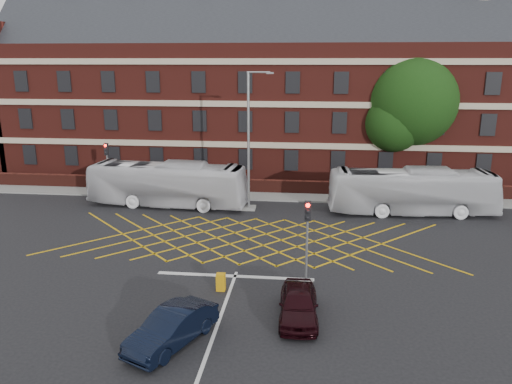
# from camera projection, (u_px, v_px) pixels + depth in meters

# --- Properties ---
(ground) EXTENTS (120.00, 120.00, 0.00)m
(ground) POSITION_uv_depth(u_px,v_px,m) (244.00, 251.00, 28.68)
(ground) COLOR black
(ground) RESTS_ON ground
(victorian_building) EXTENTS (51.00, 12.17, 20.40)m
(victorian_building) POSITION_uv_depth(u_px,v_px,m) (277.00, 90.00, 47.76)
(victorian_building) COLOR #561C16
(victorian_building) RESTS_ON ground
(boundary_wall) EXTENTS (56.00, 0.50, 1.10)m
(boundary_wall) POSITION_uv_depth(u_px,v_px,m) (265.00, 186.00, 41.02)
(boundary_wall) COLOR #461812
(boundary_wall) RESTS_ON ground
(far_pavement) EXTENTS (60.00, 3.00, 0.12)m
(far_pavement) POSITION_uv_depth(u_px,v_px,m) (264.00, 195.00, 40.19)
(far_pavement) COLOR slate
(far_pavement) RESTS_ON ground
(box_junction_hatching) EXTENTS (8.22, 8.22, 0.02)m
(box_junction_hatching) POSITION_uv_depth(u_px,v_px,m) (249.00, 239.00, 30.59)
(box_junction_hatching) COLOR #CC990C
(box_junction_hatching) RESTS_ON ground
(stop_line) EXTENTS (8.00, 0.30, 0.02)m
(stop_line) POSITION_uv_depth(u_px,v_px,m) (235.00, 276.00, 25.31)
(stop_line) COLOR silver
(stop_line) RESTS_ON ground
(centre_line) EXTENTS (0.15, 14.00, 0.02)m
(centre_line) POSITION_uv_depth(u_px,v_px,m) (209.00, 347.00, 19.07)
(centre_line) COLOR silver
(centre_line) RESTS_ON ground
(bus_left) EXTENTS (12.10, 3.78, 3.32)m
(bus_left) POSITION_uv_depth(u_px,v_px,m) (168.00, 184.00, 37.20)
(bus_left) COLOR silver
(bus_left) RESTS_ON ground
(bus_right) EXTENTS (11.83, 3.37, 3.26)m
(bus_right) POSITION_uv_depth(u_px,v_px,m) (412.00, 191.00, 35.27)
(bus_right) COLOR silver
(bus_right) RESTS_ON ground
(car_navy) EXTENTS (3.11, 4.45, 1.39)m
(car_navy) POSITION_uv_depth(u_px,v_px,m) (172.00, 328.00, 19.13)
(car_navy) COLOR black
(car_navy) RESTS_ON ground
(car_maroon) EXTENTS (1.74, 4.07, 1.37)m
(car_maroon) POSITION_uv_depth(u_px,v_px,m) (298.00, 304.00, 21.02)
(car_maroon) COLOR black
(car_maroon) RESTS_ON ground
(deciduous_tree) EXTENTS (7.72, 7.54, 11.00)m
(deciduous_tree) POSITION_uv_depth(u_px,v_px,m) (411.00, 108.00, 42.07)
(deciduous_tree) COLOR black
(deciduous_tree) RESTS_ON ground
(traffic_light_near) EXTENTS (0.70, 0.70, 4.27)m
(traffic_light_near) POSITION_uv_depth(u_px,v_px,m) (307.00, 252.00, 23.81)
(traffic_light_near) COLOR slate
(traffic_light_near) RESTS_ON ground
(traffic_light_far) EXTENTS (0.70, 0.70, 4.27)m
(traffic_light_far) POSITION_uv_depth(u_px,v_px,m) (108.00, 174.00, 39.88)
(traffic_light_far) COLOR slate
(traffic_light_far) RESTS_ON ground
(street_lamp) EXTENTS (2.25, 1.00, 9.87)m
(street_lamp) POSITION_uv_depth(u_px,v_px,m) (249.00, 163.00, 35.77)
(street_lamp) COLOR slate
(street_lamp) RESTS_ON ground
(direction_signs) EXTENTS (1.10, 0.16, 2.20)m
(direction_signs) POSITION_uv_depth(u_px,v_px,m) (111.00, 175.00, 41.30)
(direction_signs) COLOR gray
(direction_signs) RESTS_ON ground
(utility_cabinet) EXTENTS (0.42, 0.36, 0.85)m
(utility_cabinet) POSITION_uv_depth(u_px,v_px,m) (221.00, 282.00, 23.68)
(utility_cabinet) COLOR #C4890B
(utility_cabinet) RESTS_ON ground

